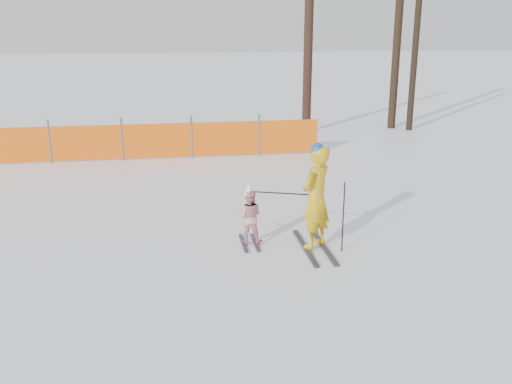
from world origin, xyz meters
TOP-DOWN VIEW (x-y plane):
  - ground at (0.00, 0.00)m, footprint 120.00×120.00m
  - adult at (1.01, 0.15)m, footprint 0.80×1.69m
  - child at (-0.12, 0.54)m, footprint 0.56×0.87m
  - ski_poles at (1.03, 0.12)m, footprint 1.48×0.57m
  - safety_fence at (-5.01, 7.42)m, footprint 15.82×0.06m
  - tree_trunks at (5.46, 10.85)m, footprint 4.14×0.71m

SIDE VIEW (x-z plane):
  - ground at x=0.00m, z-range 0.00..0.00m
  - child at x=-0.12m, z-range -0.05..1.13m
  - safety_fence at x=-5.01m, z-range -0.07..1.18m
  - ski_poles at x=1.03m, z-range 0.16..1.43m
  - adult at x=1.01m, z-range 0.00..1.94m
  - tree_trunks at x=5.46m, z-range -0.17..6.61m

